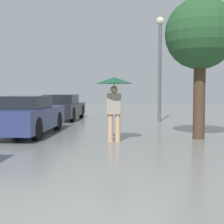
# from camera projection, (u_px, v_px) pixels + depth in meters

# --- Properties ---
(pedestrian) EXTENTS (1.02, 1.02, 1.78)m
(pedestrian) POSITION_uv_depth(u_px,v_px,m) (114.00, 90.00, 8.54)
(pedestrian) COLOR tan
(pedestrian) RESTS_ON ground_plane
(parked_car_middle) EXTENTS (1.67, 3.94, 1.24)m
(parked_car_middle) POSITION_uv_depth(u_px,v_px,m) (25.00, 116.00, 10.06)
(parked_car_middle) COLOR navy
(parked_car_middle) RESTS_ON ground_plane
(parked_car_farthest) EXTENTS (1.69, 3.93, 1.23)m
(parked_car_farthest) POSITION_uv_depth(u_px,v_px,m) (62.00, 108.00, 15.44)
(parked_car_farthest) COLOR black
(parked_car_farthest) RESTS_ON ground_plane
(tree) EXTENTS (2.04, 2.04, 4.07)m
(tree) POSITION_uv_depth(u_px,v_px,m) (200.00, 36.00, 8.95)
(tree) COLOR #473323
(tree) RESTS_ON ground_plane
(street_lamp) EXTENTS (0.36, 0.36, 4.73)m
(street_lamp) POSITION_uv_depth(u_px,v_px,m) (160.00, 57.00, 14.12)
(street_lamp) COLOR #515456
(street_lamp) RESTS_ON ground_plane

